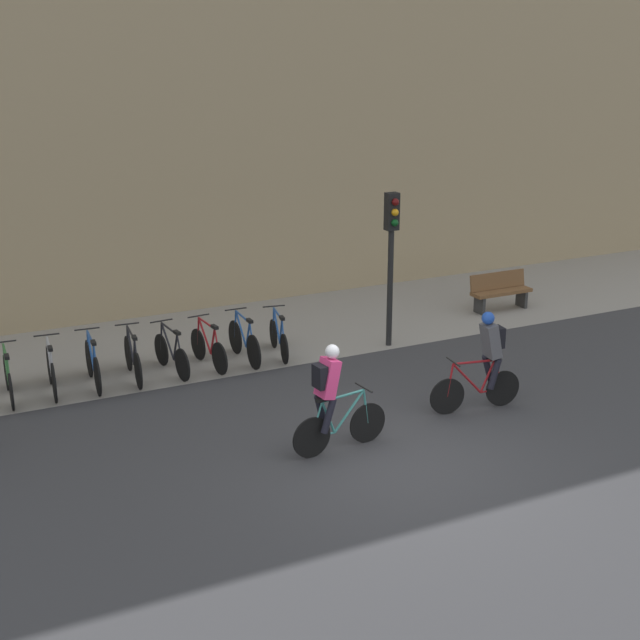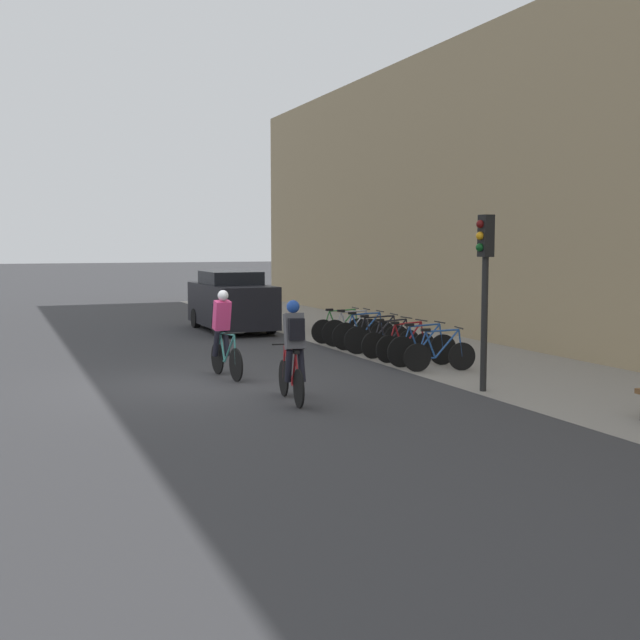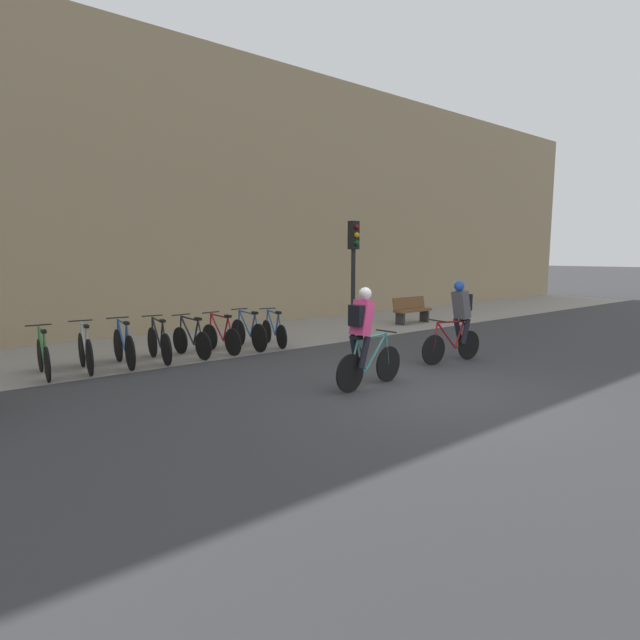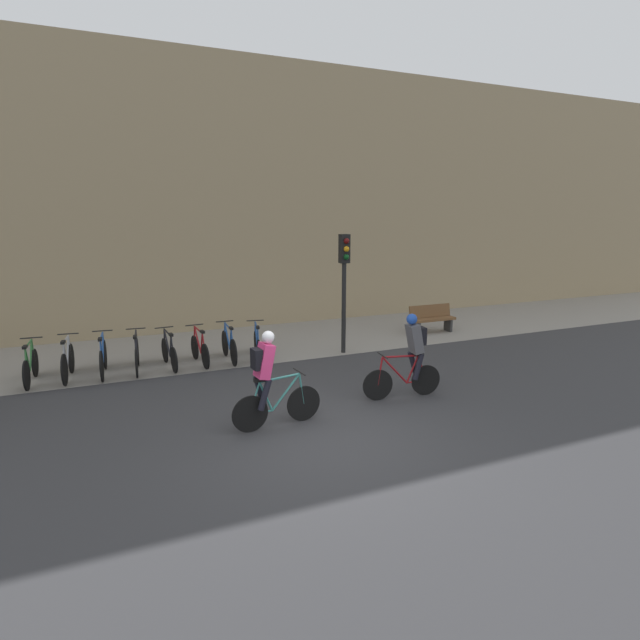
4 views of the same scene
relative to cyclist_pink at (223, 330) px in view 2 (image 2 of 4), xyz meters
The scene contains 15 objects.
ground 1.42m from the cyclist_pink, 45.45° to the right, with size 200.00×200.00×0.00m, color #333335.
kerb_strip 6.11m from the cyclist_pink, 82.89° to the left, with size 44.00×4.50×0.01m, color gray.
building_facade 9.21m from the cyclist_pink, 85.00° to the left, with size 44.00×0.60×8.64m, color #9E8966.
cyclist_pink is the anchor object (origin of this frame).
cyclist_grey 3.20m from the cyclist_pink, ahead, with size 1.73×0.49×1.76m.
parked_bike_0 6.12m from the cyclist_pink, 133.25° to the left, with size 0.46×1.68×0.96m.
parked_bike_1 5.64m from the cyclist_pink, 127.65° to the left, with size 0.46×1.67×0.99m.
parked_bike_2 5.21m from the cyclist_pink, 121.07° to the left, with size 0.46×1.74×0.99m.
parked_bike_3 4.87m from the cyclist_pink, 113.44° to the left, with size 0.46×1.73×0.98m.
parked_bike_4 4.63m from the cyclist_pink, 104.80° to the left, with size 0.46×1.65×0.95m.
parked_bike_5 4.49m from the cyclist_pink, 95.43° to the left, with size 0.46×1.62×0.95m.
parked_bike_6 4.49m from the cyclist_pink, 85.78° to the left, with size 0.46×1.72×0.98m.
parked_bike_7 4.60m from the cyclist_pink, 76.36° to the left, with size 0.48×1.58×0.94m.
traffic_light_pole 5.39m from the cyclist_pink, 49.44° to the left, with size 0.26×0.30×3.23m.
parked_car 8.65m from the cyclist_pink, 162.96° to the left, with size 4.30×1.84×1.85m.
Camera 2 is at (15.00, -3.53, 2.71)m, focal length 45.00 mm.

